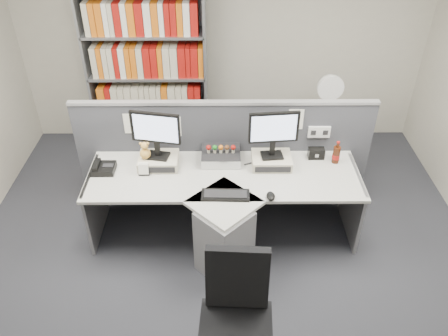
{
  "coord_description": "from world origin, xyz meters",
  "views": [
    {
      "loc": [
        -0.02,
        -2.64,
        3.3
      ],
      "look_at": [
        0.0,
        0.65,
        0.92
      ],
      "focal_mm": 36.37,
      "sensor_mm": 36.0,
      "label": 1
    }
  ],
  "objects_px": {
    "desk": "(224,211)",
    "mouse": "(271,196)",
    "desk_calendar": "(144,170)",
    "shelving_unit": "(149,77)",
    "keyboard": "(225,195)",
    "monitor_right": "(274,131)",
    "speaker": "(316,153)",
    "desk_phone": "(103,168)",
    "desktop_pc": "(221,156)",
    "desk_fan": "(330,91)",
    "filing_cabinet": "(322,141)",
    "monitor_left": "(156,131)",
    "cola_bottle": "(336,155)",
    "office_chair": "(236,318)"
  },
  "relations": [
    {
      "from": "desk",
      "to": "mouse",
      "type": "bearing_deg",
      "value": -17.3
    },
    {
      "from": "desk_calendar",
      "to": "shelving_unit",
      "type": "height_order",
      "value": "shelving_unit"
    },
    {
      "from": "keyboard",
      "to": "shelving_unit",
      "type": "height_order",
      "value": "shelving_unit"
    },
    {
      "from": "monitor_right",
      "to": "speaker",
      "type": "xyz_separation_m",
      "value": [
        0.46,
        0.12,
        -0.33
      ]
    },
    {
      "from": "keyboard",
      "to": "speaker",
      "type": "bearing_deg",
      "value": 33.38
    },
    {
      "from": "desk_phone",
      "to": "desk_calendar",
      "type": "distance_m",
      "value": 0.41
    },
    {
      "from": "desktop_pc",
      "to": "desk_fan",
      "type": "relative_size",
      "value": 0.75
    },
    {
      "from": "desk",
      "to": "keyboard",
      "type": "bearing_deg",
      "value": -82.99
    },
    {
      "from": "filing_cabinet",
      "to": "desk_fan",
      "type": "xyz_separation_m",
      "value": [
        0.0,
        -0.0,
        0.67
      ]
    },
    {
      "from": "desk_calendar",
      "to": "desk_fan",
      "type": "relative_size",
      "value": 0.25
    },
    {
      "from": "desk",
      "to": "keyboard",
      "type": "height_order",
      "value": "keyboard"
    },
    {
      "from": "keyboard",
      "to": "monitor_left",
      "type": "bearing_deg",
      "value": 143.37
    },
    {
      "from": "desktop_pc",
      "to": "keyboard",
      "type": "relative_size",
      "value": 0.87
    },
    {
      "from": "cola_bottle",
      "to": "office_chair",
      "type": "distance_m",
      "value": 1.99
    },
    {
      "from": "monitor_left",
      "to": "shelving_unit",
      "type": "relative_size",
      "value": 0.24
    },
    {
      "from": "mouse",
      "to": "desk_phone",
      "type": "xyz_separation_m",
      "value": [
        -1.57,
        0.42,
        0.01
      ]
    },
    {
      "from": "monitor_right",
      "to": "filing_cabinet",
      "type": "height_order",
      "value": "monitor_right"
    },
    {
      "from": "monitor_left",
      "to": "desk_fan",
      "type": "relative_size",
      "value": 0.95
    },
    {
      "from": "desk_fan",
      "to": "office_chair",
      "type": "xyz_separation_m",
      "value": [
        -1.12,
        -2.67,
        -0.44
      ]
    },
    {
      "from": "monitor_left",
      "to": "cola_bottle",
      "type": "distance_m",
      "value": 1.76
    },
    {
      "from": "desk_phone",
      "to": "keyboard",
      "type": "bearing_deg",
      "value": -18.19
    },
    {
      "from": "cola_bottle",
      "to": "speaker",
      "type": "bearing_deg",
      "value": 155.96
    },
    {
      "from": "monitor_right",
      "to": "office_chair",
      "type": "xyz_separation_m",
      "value": [
        -0.39,
        -1.66,
        -0.53
      ]
    },
    {
      "from": "keyboard",
      "to": "filing_cabinet",
      "type": "height_order",
      "value": "keyboard"
    },
    {
      "from": "mouse",
      "to": "filing_cabinet",
      "type": "height_order",
      "value": "mouse"
    },
    {
      "from": "monitor_left",
      "to": "desk_phone",
      "type": "relative_size",
      "value": 2.18
    },
    {
      "from": "keyboard",
      "to": "mouse",
      "type": "xyz_separation_m",
      "value": [
        0.4,
        -0.03,
        0.01
      ]
    },
    {
      "from": "mouse",
      "to": "office_chair",
      "type": "height_order",
      "value": "office_chair"
    },
    {
      "from": "speaker",
      "to": "office_chair",
      "type": "distance_m",
      "value": 1.98
    },
    {
      "from": "monitor_left",
      "to": "keyboard",
      "type": "height_order",
      "value": "monitor_left"
    },
    {
      "from": "cola_bottle",
      "to": "shelving_unit",
      "type": "height_order",
      "value": "shelving_unit"
    },
    {
      "from": "monitor_right",
      "to": "shelving_unit",
      "type": "relative_size",
      "value": 0.24
    },
    {
      "from": "desk_calendar",
      "to": "filing_cabinet",
      "type": "xyz_separation_m",
      "value": [
        1.96,
        1.16,
        -0.42
      ]
    },
    {
      "from": "mouse",
      "to": "filing_cabinet",
      "type": "distance_m",
      "value": 1.76
    },
    {
      "from": "desk",
      "to": "filing_cabinet",
      "type": "distance_m",
      "value": 1.85
    },
    {
      "from": "desk",
      "to": "desk_calendar",
      "type": "bearing_deg",
      "value": 162.62
    },
    {
      "from": "desk_fan",
      "to": "desk_calendar",
      "type": "bearing_deg",
      "value": -149.32
    },
    {
      "from": "monitor_right",
      "to": "desk_phone",
      "type": "height_order",
      "value": "monitor_right"
    },
    {
      "from": "desktop_pc",
      "to": "mouse",
      "type": "xyz_separation_m",
      "value": [
        0.44,
        -0.6,
        -0.03
      ]
    },
    {
      "from": "desk",
      "to": "office_chair",
      "type": "distance_m",
      "value": 1.28
    },
    {
      "from": "monitor_right",
      "to": "desk_fan",
      "type": "xyz_separation_m",
      "value": [
        0.74,
        1.02,
        -0.09
      ]
    },
    {
      "from": "office_chair",
      "to": "desk",
      "type": "bearing_deg",
      "value": 93.43
    },
    {
      "from": "office_chair",
      "to": "shelving_unit",
      "type": "bearing_deg",
      "value": 107.36
    },
    {
      "from": "desk",
      "to": "mouse",
      "type": "xyz_separation_m",
      "value": [
        0.41,
        -0.13,
        0.29
      ]
    },
    {
      "from": "mouse",
      "to": "speaker",
      "type": "height_order",
      "value": "speaker"
    },
    {
      "from": "keyboard",
      "to": "cola_bottle",
      "type": "bearing_deg",
      "value": 25.54
    },
    {
      "from": "desk_phone",
      "to": "cola_bottle",
      "type": "distance_m",
      "value": 2.26
    },
    {
      "from": "shelving_unit",
      "to": "monitor_right",
      "type": "bearing_deg",
      "value": -47.03
    },
    {
      "from": "shelving_unit",
      "to": "office_chair",
      "type": "distance_m",
      "value": 3.3
    },
    {
      "from": "monitor_right",
      "to": "office_chair",
      "type": "distance_m",
      "value": 1.78
    }
  ]
}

